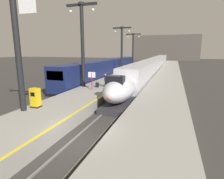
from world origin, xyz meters
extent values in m
plane|color=#33302D|center=(0.00, 0.00, 0.00)|extent=(260.00, 260.00, 0.00)
cube|color=gray|center=(-4.05, 24.75, 0.53)|extent=(4.80, 110.00, 1.05)
cube|color=gray|center=(4.05, 24.75, 0.53)|extent=(4.80, 110.00, 1.05)
cube|color=yellow|center=(-1.77, 24.75, 1.05)|extent=(0.20, 107.80, 0.01)
cube|color=slate|center=(-0.75, 27.50, 0.06)|extent=(0.08, 110.00, 0.12)
cube|color=slate|center=(0.75, 27.50, 0.06)|extent=(0.08, 110.00, 0.12)
cube|color=slate|center=(-8.85, 27.50, 0.06)|extent=(0.08, 110.00, 0.12)
cube|color=slate|center=(-7.35, 27.50, 0.06)|extent=(0.08, 110.00, 0.12)
ellipsoid|color=silver|center=(0.00, 8.62, 1.83)|extent=(2.78, 7.21, 2.56)
cube|color=#28282D|center=(0.00, 8.26, 0.28)|extent=(2.46, 6.13, 0.55)
cube|color=black|center=(0.00, 6.99, 2.90)|extent=(1.59, 1.00, 0.90)
sphere|color=#F24C4C|center=(0.00, 5.09, 1.68)|extent=(0.28, 0.28, 0.28)
cube|color=silver|center=(0.00, 17.78, 2.08)|extent=(2.90, 14.00, 3.05)
cube|color=black|center=(-1.42, 17.78, 2.62)|extent=(0.04, 11.90, 0.80)
cube|color=black|center=(1.42, 17.78, 2.62)|extent=(0.04, 11.90, 0.80)
cube|color=silver|center=(0.00, 17.78, 0.80)|extent=(2.92, 13.30, 0.24)
cube|color=black|center=(0.00, 13.30, 0.28)|extent=(2.03, 2.20, 0.56)
cube|color=black|center=(0.00, 22.26, 0.28)|extent=(2.03, 2.20, 0.56)
cube|color=silver|center=(0.00, 34.38, 2.08)|extent=(2.90, 18.00, 3.05)
cube|color=black|center=(-1.42, 34.38, 2.62)|extent=(0.04, 15.84, 0.80)
cube|color=black|center=(1.42, 34.38, 2.62)|extent=(0.04, 15.84, 0.80)
cube|color=black|center=(0.00, 28.26, 0.28)|extent=(2.03, 2.20, 0.56)
cube|color=black|center=(0.00, 40.50, 0.28)|extent=(2.03, 2.20, 0.56)
cube|color=silver|center=(0.00, 52.98, 2.08)|extent=(2.90, 18.00, 3.05)
cube|color=black|center=(-1.42, 52.98, 2.62)|extent=(0.04, 15.84, 0.80)
cube|color=black|center=(1.42, 52.98, 2.62)|extent=(0.04, 15.84, 0.80)
cube|color=black|center=(0.00, 46.86, 0.28)|extent=(2.03, 2.20, 0.56)
cube|color=black|center=(0.00, 59.10, 0.28)|extent=(2.03, 2.20, 0.56)
cube|color=silver|center=(0.00, 71.58, 2.08)|extent=(2.90, 18.00, 3.05)
cube|color=black|center=(-1.42, 71.58, 2.62)|extent=(0.04, 15.84, 0.80)
cube|color=black|center=(1.42, 71.58, 2.62)|extent=(0.04, 15.84, 0.80)
cube|color=black|center=(0.00, 65.46, 0.28)|extent=(2.03, 2.20, 0.56)
cube|color=black|center=(0.00, 77.70, 0.28)|extent=(2.03, 2.20, 0.56)
cube|color=#141E4C|center=(-8.10, 18.03, 2.15)|extent=(2.85, 18.00, 3.30)
cube|color=black|center=(-8.10, 9.07, 2.75)|extent=(2.28, 0.08, 1.10)
cube|color=black|center=(-9.49, 18.03, 2.65)|extent=(0.04, 15.30, 0.90)
cube|color=black|center=(-6.71, 18.03, 2.65)|extent=(0.04, 15.30, 0.90)
cube|color=black|center=(-8.10, 12.27, 0.26)|extent=(2.00, 2.00, 0.52)
cube|color=black|center=(-8.10, 23.79, 0.26)|extent=(2.00, 2.00, 0.52)
cube|color=#141E4C|center=(-8.10, 36.63, 2.15)|extent=(2.85, 18.00, 3.30)
cylinder|color=black|center=(-5.90, 1.71, 5.61)|extent=(0.44, 0.44, 9.13)
cube|color=silver|center=(-4.70, 1.71, 8.63)|extent=(1.40, 0.08, 1.00)
cylinder|color=black|center=(-5.90, 12.06, 6.15)|extent=(0.44, 0.44, 10.20)
cylinder|color=black|center=(-5.90, 12.06, 11.10)|extent=(0.68, 0.68, 0.30)
cube|color=black|center=(-5.90, 12.06, 11.00)|extent=(4.00, 0.24, 0.28)
cylinder|color=black|center=(-7.40, 12.06, 10.65)|extent=(0.03, 0.03, 0.60)
sphere|color=#EFEACC|center=(-7.40, 12.06, 10.30)|extent=(0.36, 0.36, 0.36)
cylinder|color=black|center=(-4.40, 12.06, 10.65)|extent=(0.03, 0.03, 0.60)
sphere|color=#EFEACC|center=(-4.40, 12.06, 10.30)|extent=(0.36, 0.36, 0.36)
cylinder|color=black|center=(-5.90, 30.35, 5.80)|extent=(0.44, 0.44, 9.51)
cylinder|color=black|center=(-5.90, 30.35, 10.41)|extent=(0.68, 0.68, 0.30)
cube|color=black|center=(-5.90, 30.35, 10.31)|extent=(4.00, 0.24, 0.28)
cylinder|color=black|center=(-7.40, 30.35, 9.96)|extent=(0.03, 0.03, 0.60)
sphere|color=#EFEACC|center=(-7.40, 30.35, 9.61)|extent=(0.36, 0.36, 0.36)
cylinder|color=black|center=(-4.40, 30.35, 9.96)|extent=(0.03, 0.03, 0.60)
sphere|color=#EFEACC|center=(-4.40, 30.35, 9.61)|extent=(0.36, 0.36, 0.36)
cylinder|color=black|center=(-5.90, 41.84, 5.61)|extent=(0.44, 0.44, 9.11)
cylinder|color=black|center=(-5.90, 41.84, 10.01)|extent=(0.68, 0.68, 0.30)
cube|color=black|center=(-5.90, 41.84, 9.91)|extent=(4.00, 0.24, 0.28)
cylinder|color=black|center=(-7.40, 41.84, 9.56)|extent=(0.03, 0.03, 0.60)
sphere|color=#EFEACC|center=(-7.40, 41.84, 9.21)|extent=(0.36, 0.36, 0.36)
cylinder|color=black|center=(-4.40, 41.84, 9.56)|extent=(0.03, 0.03, 0.60)
sphere|color=#EFEACC|center=(-4.40, 41.84, 9.21)|extent=(0.36, 0.36, 0.36)
cylinder|color=#23232D|center=(-3.12, 12.63, 1.48)|extent=(0.13, 0.13, 0.85)
cylinder|color=#23232D|center=(-3.09, 12.47, 1.48)|extent=(0.13, 0.13, 0.85)
cube|color=black|center=(-3.10, 12.55, 2.21)|extent=(0.29, 0.42, 0.62)
cylinder|color=black|center=(-3.15, 12.79, 2.16)|extent=(0.09, 0.09, 0.58)
cylinder|color=black|center=(-3.05, 12.32, 2.16)|extent=(0.09, 0.09, 0.58)
sphere|color=tan|center=(-3.10, 12.55, 2.63)|extent=(0.22, 0.22, 0.22)
cube|color=black|center=(-4.05, 12.12, 1.35)|extent=(0.40, 0.22, 0.60)
cylinder|color=#262628|center=(-4.15, 12.12, 1.83)|extent=(0.02, 0.02, 0.36)
cylinder|color=#262628|center=(-3.95, 12.12, 1.83)|extent=(0.02, 0.02, 0.36)
cube|color=#262628|center=(-4.05, 12.12, 2.02)|extent=(0.22, 0.03, 0.02)
cube|color=yellow|center=(-5.55, 2.68, 1.85)|extent=(0.70, 0.56, 1.60)
cube|color=black|center=(-5.55, 2.40, 2.20)|extent=(0.40, 0.02, 0.32)
cube|color=black|center=(-5.55, 2.68, 1.11)|extent=(0.76, 0.62, 0.12)
cylinder|color=maroon|center=(-4.04, 10.50, 2.05)|extent=(0.10, 0.10, 2.00)
cube|color=white|center=(-4.04, 10.50, 2.85)|extent=(0.90, 0.06, 0.64)
cube|color=#4C4742|center=(0.00, 102.00, 7.00)|extent=(36.00, 2.00, 14.00)
camera|label=1|loc=(5.06, -9.35, 5.65)|focal=29.88mm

